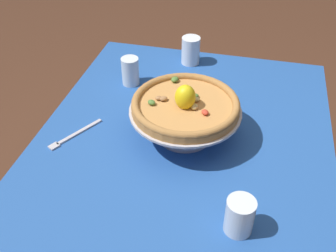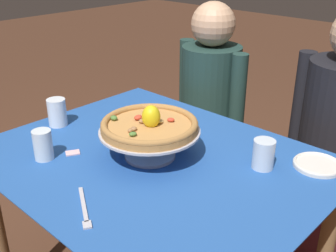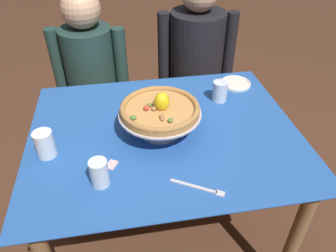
{
  "view_description": "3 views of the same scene",
  "coord_description": "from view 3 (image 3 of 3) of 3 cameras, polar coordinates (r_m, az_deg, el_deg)",
  "views": [
    {
      "loc": [
        0.96,
        0.18,
        1.59
      ],
      "look_at": [
        0.04,
        -0.04,
        0.82
      ],
      "focal_mm": 42.16,
      "sensor_mm": 36.0,
      "label": 1
    },
    {
      "loc": [
        0.92,
        -0.9,
        1.46
      ],
      "look_at": [
        0.02,
        0.06,
        0.86
      ],
      "focal_mm": 44.02,
      "sensor_mm": 36.0,
      "label": 2
    },
    {
      "loc": [
        -0.17,
        -1.11,
        1.63
      ],
      "look_at": [
        0.01,
        -0.04,
        0.81
      ],
      "focal_mm": 34.19,
      "sensor_mm": 36.0,
      "label": 3
    }
  ],
  "objects": [
    {
      "name": "pizza_stand",
      "position": [
        1.38,
        -1.41,
        1.27
      ],
      "size": [
        0.36,
        0.36,
        0.1
      ],
      "color": "#B7B7C1",
      "rests_on": "dining_table"
    },
    {
      "name": "ground_plane",
      "position": [
        1.98,
        -0.49,
        -18.19
      ],
      "size": [
        14.0,
        14.0,
        0.0
      ],
      "primitive_type": "plane",
      "color": "#4C2D1E"
    },
    {
      "name": "water_glass_side_left",
      "position": [
        1.37,
        -21.03,
        -3.28
      ],
      "size": [
        0.08,
        0.08,
        0.11
      ],
      "color": "white",
      "rests_on": "dining_table"
    },
    {
      "name": "water_glass_front_left",
      "position": [
        1.19,
        -12.1,
        -8.41
      ],
      "size": [
        0.07,
        0.07,
        0.11
      ],
      "color": "silver",
      "rests_on": "dining_table"
    },
    {
      "name": "water_glass_back_right",
      "position": [
        1.64,
        9.2,
        5.91
      ],
      "size": [
        0.07,
        0.07,
        0.1
      ],
      "color": "silver",
      "rests_on": "dining_table"
    },
    {
      "name": "dining_table",
      "position": [
        1.5,
        -0.62,
        -4.19
      ],
      "size": [
        1.19,
        0.96,
        0.75
      ],
      "color": "olive",
      "rests_on": "ground"
    },
    {
      "name": "side_plate",
      "position": [
        1.81,
        11.95,
        7.46
      ],
      "size": [
        0.16,
        0.16,
        0.02
      ],
      "color": "silver",
      "rests_on": "dining_table"
    },
    {
      "name": "diner_right",
      "position": [
        2.25,
        4.91,
        9.87
      ],
      "size": [
        0.51,
        0.4,
        1.23
      ],
      "color": "maroon",
      "rests_on": "ground"
    },
    {
      "name": "pizza",
      "position": [
        1.35,
        -1.44,
        3.1
      ],
      "size": [
        0.34,
        0.34,
        0.09
      ],
      "color": "#BC8447",
      "rests_on": "pizza_stand"
    },
    {
      "name": "dinner_fork",
      "position": [
        1.18,
        5.77,
        -10.97
      ],
      "size": [
        0.19,
        0.12,
        0.01
      ],
      "color": "#B7B7C1",
      "rests_on": "dining_table"
    },
    {
      "name": "diner_left",
      "position": [
        2.17,
        -13.16,
        6.79
      ],
      "size": [
        0.47,
        0.36,
        1.18
      ],
      "color": "black",
      "rests_on": "ground"
    },
    {
      "name": "sugar_packet",
      "position": [
        1.28,
        -10.01,
        -6.82
      ],
      "size": [
        0.06,
        0.06,
        0.0
      ],
      "primitive_type": "cube",
      "rotation": [
        0.0,
        0.0,
        1.06
      ],
      "color": "beige",
      "rests_on": "dining_table"
    }
  ]
}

